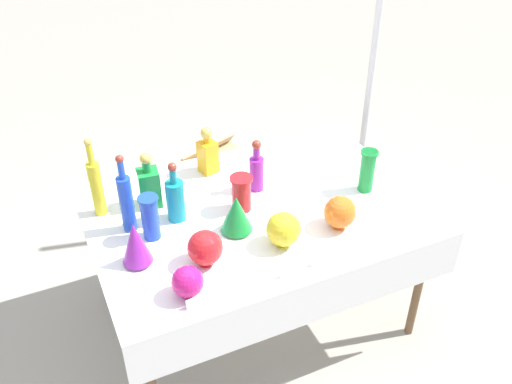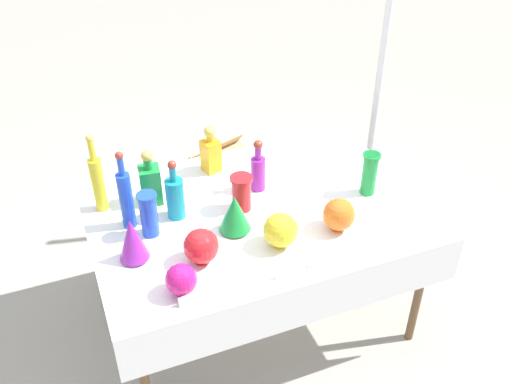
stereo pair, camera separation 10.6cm
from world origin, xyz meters
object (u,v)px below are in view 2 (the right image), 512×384
at_px(fluted_vase_0, 235,213).
at_px(round_bowl_3, 281,230).
at_px(round_bowl_1, 181,280).
at_px(fluted_vase_1, 132,239).
at_px(canopy_pole, 380,73).
at_px(tall_bottle_1, 258,170).
at_px(tall_bottle_3, 98,181).
at_px(round_bowl_2, 339,215).
at_px(tall_bottle_0, 126,197).
at_px(cardboard_box_behind_left, 221,179).
at_px(tall_bottle_2, 175,196).
at_px(square_decanter_0, 211,152).
at_px(slender_vase_0, 370,173).
at_px(slender_vase_1, 241,192).
at_px(slender_vase_2, 148,213).
at_px(square_decanter_1, 150,182).
at_px(round_bowl_0, 201,246).

distance_m(fluted_vase_0, round_bowl_3, 0.24).
xyz_separation_m(round_bowl_1, round_bowl_3, (0.50, 0.13, 0.01)).
relative_size(fluted_vase_1, round_bowl_3, 1.28).
bearing_deg(canopy_pole, tall_bottle_1, -154.30).
relative_size(tall_bottle_3, round_bowl_2, 2.57).
distance_m(tall_bottle_0, cardboard_box_behind_left, 1.52).
xyz_separation_m(tall_bottle_2, round_bowl_2, (0.68, -0.38, -0.03)).
bearing_deg(square_decanter_0, slender_vase_0, -36.29).
bearing_deg(fluted_vase_0, tall_bottle_0, 154.13).
xyz_separation_m(slender_vase_0, cardboard_box_behind_left, (-0.40, 1.24, -0.72)).
bearing_deg(round_bowl_3, fluted_vase_1, 166.36).
relative_size(tall_bottle_1, slender_vase_1, 1.55).
distance_m(slender_vase_0, slender_vase_1, 0.66).
relative_size(square_decanter_0, slender_vase_2, 1.21).
distance_m(fluted_vase_1, round_bowl_2, 0.95).
bearing_deg(square_decanter_0, round_bowl_3, -82.10).
distance_m(round_bowl_1, round_bowl_3, 0.52).
bearing_deg(round_bowl_2, tall_bottle_1, 116.77).
distance_m(tall_bottle_3, slender_vase_0, 1.35).
bearing_deg(round_bowl_1, fluted_vase_1, 116.07).
xyz_separation_m(square_decanter_1, slender_vase_0, (1.05, -0.34, 0.01)).
distance_m(tall_bottle_2, cardboard_box_behind_left, 1.41).
bearing_deg(slender_vase_1, cardboard_box_behind_left, 77.42).
distance_m(square_decanter_1, slender_vase_2, 0.26).
xyz_separation_m(tall_bottle_2, slender_vase_2, (-0.15, -0.08, 0.00)).
relative_size(tall_bottle_0, round_bowl_1, 2.88).
xyz_separation_m(round_bowl_1, round_bowl_2, (0.80, 0.13, 0.01)).
height_order(slender_vase_1, cardboard_box_behind_left, slender_vase_1).
xyz_separation_m(slender_vase_1, round_bowl_1, (-0.43, -0.45, -0.03)).
bearing_deg(tall_bottle_2, fluted_vase_0, -42.19).
height_order(fluted_vase_0, round_bowl_0, fluted_vase_0).
relative_size(round_bowl_1, cardboard_box_behind_left, 0.23).
bearing_deg(fluted_vase_0, square_decanter_0, 83.80).
distance_m(fluted_vase_1, round_bowl_1, 0.32).
xyz_separation_m(tall_bottle_1, slender_vase_1, (-0.14, -0.13, -0.02)).
bearing_deg(tall_bottle_2, tall_bottle_3, 148.90).
distance_m(tall_bottle_0, canopy_pole, 1.77).
bearing_deg(fluted_vase_1, canopy_pole, 24.56).
height_order(square_decanter_1, round_bowl_0, square_decanter_1).
relative_size(round_bowl_2, cardboard_box_behind_left, 0.26).
bearing_deg(round_bowl_1, slender_vase_0, 17.43).
xyz_separation_m(round_bowl_1, cardboard_box_behind_left, (0.69, 1.58, -0.67)).
relative_size(slender_vase_0, fluted_vase_0, 1.20).
relative_size(slender_vase_1, round_bowl_3, 1.11).
xyz_separation_m(tall_bottle_2, slender_vase_1, (0.32, -0.06, -0.02)).
bearing_deg(round_bowl_3, tall_bottle_0, 146.79).
distance_m(tall_bottle_2, slender_vase_0, 0.98).
xyz_separation_m(slender_vase_2, round_bowl_0, (0.16, -0.28, -0.03)).
bearing_deg(tall_bottle_1, tall_bottle_0, -175.38).
bearing_deg(fluted_vase_0, slender_vase_1, 58.93).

